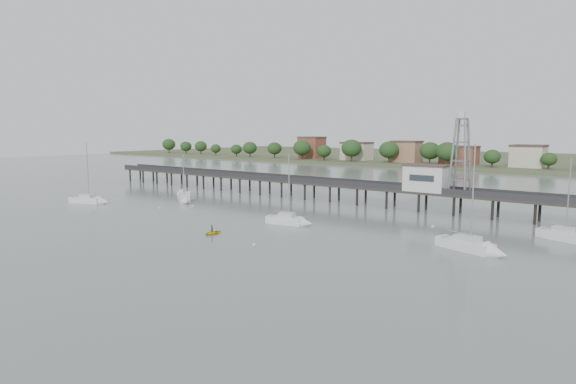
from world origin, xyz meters
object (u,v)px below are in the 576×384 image
object	(u,v)px
sailboat_c	(293,221)
lattice_tower	(461,157)
sailboat_a	(93,200)
yellow_dinghy	(212,234)
sailboat_e	(571,237)
white_tender	(185,193)
pier	(322,184)
sailboat_b	(185,200)
sailboat_d	(478,248)

from	to	relation	value
sailboat_c	lattice_tower	bearing A→B (deg)	43.56
sailboat_a	yellow_dinghy	bearing A→B (deg)	-30.49
sailboat_e	white_tender	bearing A→B (deg)	-157.86
pier	lattice_tower	xyz separation A→B (m)	(31.50, 0.00, 7.31)
yellow_dinghy	sailboat_e	bearing A→B (deg)	29.94
sailboat_a	sailboat_c	size ratio (longest dim) A/B	1.12
pier	sailboat_b	distance (m)	31.32
sailboat_d	sailboat_e	size ratio (longest dim) A/B	1.19
lattice_tower	sailboat_a	distance (m)	77.73
lattice_tower	yellow_dinghy	bearing A→B (deg)	-120.20
lattice_tower	sailboat_e	size ratio (longest dim) A/B	1.22
sailboat_a	sailboat_d	bearing A→B (deg)	-17.50
pier	sailboat_b	bearing A→B (deg)	-134.32
sailboat_c	white_tender	size ratio (longest dim) A/B	2.95
pier	sailboat_a	size ratio (longest dim) A/B	10.53
lattice_tower	white_tender	xyz separation A→B (m)	(-62.83, -14.14, -10.61)
sailboat_d	lattice_tower	bearing A→B (deg)	130.44
sailboat_b	yellow_dinghy	bearing A→B (deg)	-0.48
sailboat_d	sailboat_b	size ratio (longest dim) A/B	1.34
sailboat_d	white_tender	bearing A→B (deg)	-173.20
pier	sailboat_d	distance (m)	51.63
sailboat_c	sailboat_b	bearing A→B (deg)	158.84
sailboat_a	sailboat_c	bearing A→B (deg)	-14.05
sailboat_d	sailboat_a	bearing A→B (deg)	-157.37
sailboat_d	sailboat_c	distance (m)	30.62
pier	sailboat_c	xyz separation A→B (m)	(12.84, -27.63, -3.15)
pier	sailboat_e	distance (m)	53.76
sailboat_c	pier	bearing A→B (deg)	102.52
sailboat_a	white_tender	xyz separation A→B (m)	(5.52, 21.36, -0.15)
sailboat_e	yellow_dinghy	size ratio (longest dim) A/B	4.19
sailboat_d	yellow_dinghy	bearing A→B (deg)	-142.24
sailboat_d	yellow_dinghy	size ratio (longest dim) A/B	4.98
sailboat_a	sailboat_c	world-z (taller)	sailboat_a
pier	sailboat_b	xyz separation A→B (m)	(-21.77, -22.30, -3.14)
sailboat_e	yellow_dinghy	distance (m)	52.89
pier	sailboat_e	bearing A→B (deg)	-13.90
white_tender	lattice_tower	bearing A→B (deg)	1.39
lattice_tower	sailboat_d	xyz separation A→B (m)	(11.96, -27.69, -10.47)
sailboat_c	sailboat_d	bearing A→B (deg)	-12.52
pier	sailboat_e	world-z (taller)	sailboat_e
sailboat_d	sailboat_e	world-z (taller)	sailboat_d
pier	sailboat_d	xyz separation A→B (m)	(43.46, -27.69, -3.16)
sailboat_e	sailboat_c	distance (m)	41.93
sailboat_b	sailboat_c	distance (m)	35.02
lattice_tower	white_tender	distance (m)	65.27
sailboat_d	sailboat_e	distance (m)	17.13
lattice_tower	white_tender	world-z (taller)	lattice_tower
sailboat_b	white_tender	size ratio (longest dim) A/B	2.60
sailboat_e	white_tender	world-z (taller)	sailboat_e
sailboat_b	white_tender	distance (m)	12.56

